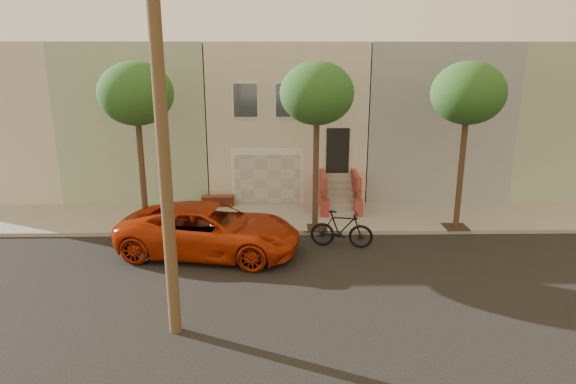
{
  "coord_description": "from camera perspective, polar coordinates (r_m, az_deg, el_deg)",
  "views": [
    {
      "loc": [
        -0.39,
        -14.38,
        6.75
      ],
      "look_at": [
        -0.06,
        3.0,
        1.86
      ],
      "focal_mm": 31.21,
      "sensor_mm": 36.0,
      "label": 1
    }
  ],
  "objects": [
    {
      "name": "tree_right",
      "position": [
        19.6,
        19.85,
        10.43
      ],
      "size": [
        2.7,
        2.57,
        6.3
      ],
      "color": "#2D2116",
      "rests_on": "sidewalk"
    },
    {
      "name": "sidewalk",
      "position": [
        20.84,
        0.05,
        -2.97
      ],
      "size": [
        40.0,
        3.7,
        0.15
      ],
      "primitive_type": "cube",
      "color": "gray",
      "rests_on": "ground"
    },
    {
      "name": "pickup_truck",
      "position": [
        17.39,
        -8.9,
        -4.29
      ],
      "size": [
        6.58,
        3.88,
        1.72
      ],
      "primitive_type": "imported",
      "rotation": [
        0.0,
        0.0,
        1.4
      ],
      "color": "#B02907",
      "rests_on": "ground"
    },
    {
      "name": "tree_mid",
      "position": [
        18.4,
        3.32,
        11.03
      ],
      "size": [
        2.7,
        2.57,
        6.3
      ],
      "color": "#2D2116",
      "rests_on": "sidewalk"
    },
    {
      "name": "ground",
      "position": [
        15.89,
        0.44,
        -9.42
      ],
      "size": [
        90.0,
        90.0,
        0.0
      ],
      "primitive_type": "plane",
      "color": "black",
      "rests_on": "ground"
    },
    {
      "name": "tree_left",
      "position": [
        19.04,
        -16.93,
        10.55
      ],
      "size": [
        2.7,
        2.57,
        6.3
      ],
      "color": "#2D2116",
      "rests_on": "sidewalk"
    },
    {
      "name": "house_row",
      "position": [
        25.76,
        -0.2,
        8.8
      ],
      "size": [
        33.1,
        11.7,
        7.0
      ],
      "color": "beige",
      "rests_on": "sidewalk"
    },
    {
      "name": "motorcycle",
      "position": [
        17.92,
        6.13,
        -4.21
      ],
      "size": [
        2.31,
        1.04,
        1.34
      ],
      "primitive_type": "imported",
      "rotation": [
        0.0,
        0.0,
        1.38
      ],
      "color": "black",
      "rests_on": "ground"
    }
  ]
}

